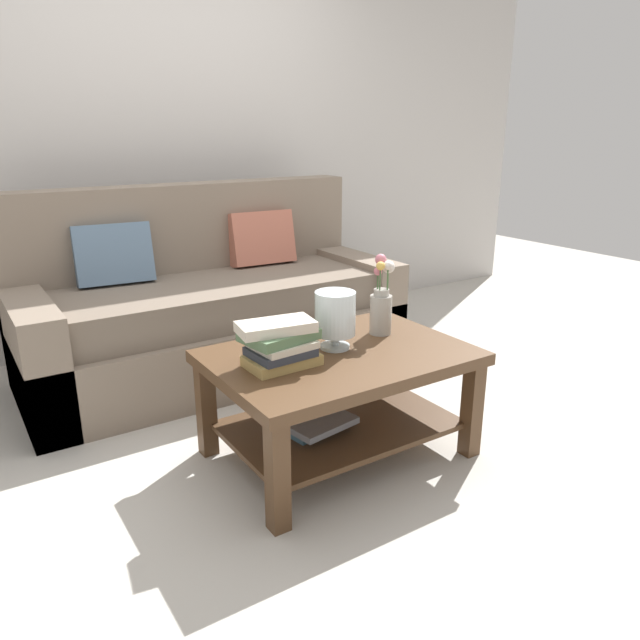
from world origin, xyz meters
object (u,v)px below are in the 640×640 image
(coffee_table, at_px, (338,382))
(book_stack_main, at_px, (280,343))
(glass_hurricane_vase, at_px, (335,315))
(flower_pitcher, at_px, (381,303))
(couch, at_px, (210,310))

(coffee_table, height_order, book_stack_main, book_stack_main)
(coffee_table, height_order, glass_hurricane_vase, glass_hurricane_vase)
(flower_pitcher, bearing_deg, glass_hurricane_vase, -170.88)
(couch, distance_m, coffee_table, 1.21)
(book_stack_main, xyz_separation_m, glass_hurricane_vase, (0.29, 0.04, 0.05))
(glass_hurricane_vase, bearing_deg, flower_pitcher, 9.12)
(glass_hurricane_vase, relative_size, flower_pitcher, 0.69)
(coffee_table, relative_size, book_stack_main, 3.27)
(coffee_table, bearing_deg, flower_pitcher, 17.71)
(coffee_table, height_order, flower_pitcher, flower_pitcher)
(book_stack_main, height_order, flower_pitcher, flower_pitcher)
(couch, bearing_deg, flower_pitcher, -71.80)
(coffee_table, xyz_separation_m, flower_pitcher, (0.30, 0.10, 0.28))
(book_stack_main, relative_size, flower_pitcher, 0.91)
(book_stack_main, bearing_deg, coffee_table, -1.79)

